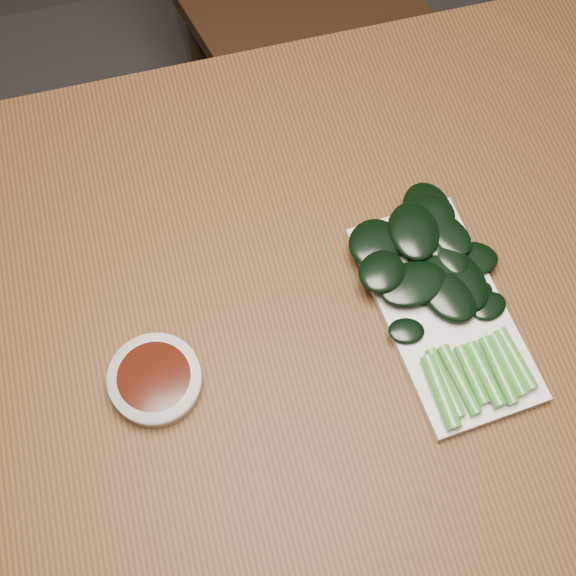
# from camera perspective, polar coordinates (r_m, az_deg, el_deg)

# --- Properties ---
(ground) EXTENTS (6.00, 6.00, 0.00)m
(ground) POSITION_cam_1_polar(r_m,az_deg,el_deg) (1.67, 0.32, -11.91)
(ground) COLOR #2B2929
(ground) RESTS_ON ground
(table) EXTENTS (1.40, 0.80, 0.75)m
(table) POSITION_cam_1_polar(r_m,az_deg,el_deg) (1.02, 0.52, -3.21)
(table) COLOR #4B2E15
(table) RESTS_ON ground
(sauce_bowl) EXTENTS (0.10, 0.10, 0.03)m
(sauce_bowl) POSITION_cam_1_polar(r_m,az_deg,el_deg) (0.92, -9.41, -6.47)
(sauce_bowl) COLOR silver
(sauce_bowl) RESTS_ON table
(serving_plate) EXTENTS (0.16, 0.29, 0.01)m
(serving_plate) POSITION_cam_1_polar(r_m,az_deg,el_deg) (0.96, 11.00, -1.72)
(serving_plate) COLOR silver
(serving_plate) RESTS_ON table
(gai_lan) EXTENTS (0.19, 0.31, 0.03)m
(gai_lan) POSITION_cam_1_polar(r_m,az_deg,el_deg) (0.96, 10.30, 1.19)
(gai_lan) COLOR #438C30
(gai_lan) RESTS_ON serving_plate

